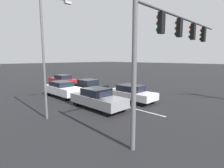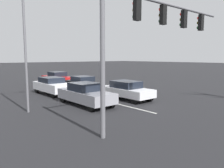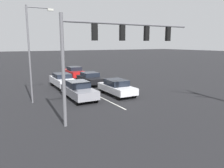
{
  "view_description": "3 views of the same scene",
  "coord_description": "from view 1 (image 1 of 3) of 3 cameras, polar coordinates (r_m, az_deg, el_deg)",
  "views": [
    {
      "loc": [
        10.2,
        15.22,
        3.79
      ],
      "look_at": [
        0.82,
        5.83,
        1.82
      ],
      "focal_mm": 28.0,
      "sensor_mm": 36.0,
      "label": 1
    },
    {
      "loc": [
        10.07,
        17.82,
        3.29
      ],
      "look_at": [
        -0.7,
        5.14,
        1.24
      ],
      "focal_mm": 35.0,
      "sensor_mm": 36.0,
      "label": 2
    },
    {
      "loc": [
        8.14,
        22.85,
        4.73
      ],
      "look_at": [
        -0.51,
        6.96,
        1.35
      ],
      "focal_mm": 35.0,
      "sensor_mm": 36.0,
      "label": 3
    }
  ],
  "objects": [
    {
      "name": "street_lamp_right_shoulder",
      "position": [
        11.48,
        -20.49,
        11.03
      ],
      "size": [
        2.08,
        0.24,
        7.57
      ],
      "color": "slate",
      "rests_on": "ground_plane"
    },
    {
      "name": "car_gray_midlane_front",
      "position": [
        13.26,
        -4.73,
        -4.74
      ],
      "size": [
        1.86,
        4.68,
        1.54
      ],
      "color": "gray",
      "rests_on": "ground_plane"
    },
    {
      "name": "car_white_midlane_second",
      "position": [
        17.83,
        -15.83,
        -1.51
      ],
      "size": [
        1.81,
        4.59,
        1.52
      ],
      "color": "silver",
      "rests_on": "ground_plane"
    },
    {
      "name": "car_red_leftlane_third",
      "position": [
        24.36,
        -15.72,
        1.1
      ],
      "size": [
        1.81,
        4.68,
        1.58
      ],
      "color": "red",
      "rests_on": "ground_plane"
    },
    {
      "name": "traffic_signal_gantry",
      "position": [
        9.65,
        19.33,
        13.93
      ],
      "size": [
        9.18,
        0.37,
        6.34
      ],
      "color": "slate",
      "rests_on": "ground_plane"
    },
    {
      "name": "lane_stripe_left_divider",
      "position": [
        17.12,
        -7.14,
        -4.38
      ],
      "size": [
        0.12,
        16.0,
        0.01
      ],
      "primitive_type": "cube",
      "color": "silver",
      "rests_on": "ground_plane"
    },
    {
      "name": "ground_plane",
      "position": [
        18.71,
        -10.92,
        -3.39
      ],
      "size": [
        240.0,
        240.0,
        0.0
      ],
      "primitive_type": "plane",
      "color": "black"
    },
    {
      "name": "car_black_leftlane_second",
      "position": [
        19.64,
        -7.48,
        -0.52
      ],
      "size": [
        1.92,
        4.28,
        1.42
      ],
      "color": "black",
      "rests_on": "ground_plane"
    },
    {
      "name": "car_silver_leftlane_front",
      "position": [
        15.51,
        6.29,
        -2.88
      ],
      "size": [
        1.83,
        4.43,
        1.45
      ],
      "color": "silver",
      "rests_on": "ground_plane"
    }
  ]
}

